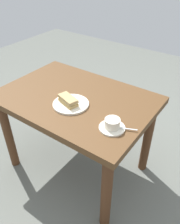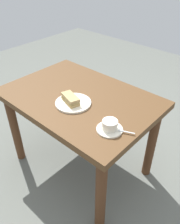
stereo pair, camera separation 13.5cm
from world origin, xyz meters
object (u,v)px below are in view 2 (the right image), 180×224
(dining_table, at_px, (80,109))
(coffee_saucer, at_px, (110,129))
(sandwich_front, at_px, (70,99))
(coffee_cup, at_px, (110,124))
(sandwich_plate, at_px, (73,103))
(spoon, at_px, (123,131))

(dining_table, height_order, coffee_saucer, coffee_saucer)
(sandwich_front, height_order, coffee_cup, coffee_cup)
(coffee_cup, bearing_deg, sandwich_plate, 171.99)
(coffee_saucer, xyz_separation_m, coffee_cup, (-0.00, 0.00, 0.04))
(spoon, bearing_deg, sandwich_front, 179.29)
(coffee_saucer, relative_size, spoon, 1.64)
(dining_table, distance_m, sandwich_plate, 0.16)
(sandwich_plate, xyz_separation_m, sandwich_front, (-0.01, -0.01, 0.03))
(spoon, bearing_deg, coffee_saucer, -155.98)
(dining_table, height_order, sandwich_plate, sandwich_plate)
(dining_table, height_order, coffee_cup, coffee_cup)
(dining_table, relative_size, coffee_saucer, 7.06)
(coffee_saucer, xyz_separation_m, spoon, (0.07, 0.03, 0.01))
(dining_table, relative_size, sandwich_front, 6.79)
(sandwich_front, relative_size, coffee_saucer, 1.04)
(sandwich_plate, xyz_separation_m, coffee_cup, (0.35, -0.05, 0.03))
(sandwich_plate, distance_m, coffee_cup, 0.36)
(sandwich_front, bearing_deg, coffee_saucer, -5.99)
(coffee_cup, bearing_deg, coffee_saucer, -68.67)
(sandwich_plate, relative_size, spoon, 2.56)
(sandwich_plate, height_order, coffee_cup, coffee_cup)
(sandwich_plate, bearing_deg, sandwich_front, -132.37)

